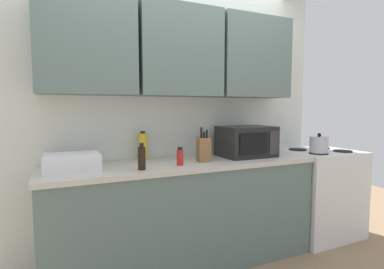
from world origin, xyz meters
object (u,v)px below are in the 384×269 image
object	(u,v)px
stove_range	(318,193)
bottle_yellow_mustard	(143,146)
kettle	(319,145)
bottle_red_sauce	(180,157)
bottle_amber_vinegar	(268,143)
dish_rack	(72,162)
microwave	(246,141)
knife_block	(203,149)
bottle_soy_dark	(142,158)

from	to	relation	value
stove_range	bottle_yellow_mustard	distance (m)	1.93
kettle	bottle_red_sauce	distance (m)	1.46
bottle_amber_vinegar	dish_rack	bearing A→B (deg)	-174.72
dish_rack	bottle_yellow_mustard	xyz separation A→B (m)	(0.58, 0.22, 0.06)
microwave	bottle_red_sauce	world-z (taller)	microwave
microwave	kettle	bearing A→B (deg)	-12.90
kettle	bottle_amber_vinegar	xyz separation A→B (m)	(-0.35, 0.33, -0.01)
dish_rack	bottle_amber_vinegar	size ratio (longest dim) A/B	2.02
stove_range	bottle_amber_vinegar	world-z (taller)	bottle_amber_vinegar
bottle_red_sauce	bottle_amber_vinegar	size ratio (longest dim) A/B	0.76
knife_block	bottle_red_sauce	xyz separation A→B (m)	(-0.24, -0.08, -0.04)
dish_rack	knife_block	bearing A→B (deg)	-3.60
bottle_soy_dark	dish_rack	bearing A→B (deg)	158.25
dish_rack	bottle_yellow_mustard	size ratio (longest dim) A/B	1.52
bottle_soy_dark	bottle_yellow_mustard	distance (m)	0.42
kettle	bottle_amber_vinegar	size ratio (longest dim) A/B	1.02
knife_block	kettle	bearing A→B (deg)	-4.47
bottle_red_sauce	bottle_amber_vinegar	bearing A→B (deg)	16.00
kettle	dish_rack	world-z (taller)	kettle
dish_rack	bottle_red_sauce	xyz separation A→B (m)	(0.78, -0.14, 0.01)
kettle	microwave	xyz separation A→B (m)	(-0.74, 0.17, 0.05)
microwave	dish_rack	bearing A→B (deg)	-179.66
bottle_soy_dark	bottle_amber_vinegar	xyz separation A→B (m)	(1.43, 0.36, -0.00)
bottle_yellow_mustard	microwave	bearing A→B (deg)	-12.75
stove_range	knife_block	distance (m)	1.50
bottle_yellow_mustard	kettle	bearing A→B (deg)	-12.82
stove_range	bottle_yellow_mustard	xyz separation A→B (m)	(-1.83, 0.24, 0.57)
stove_range	bottle_amber_vinegar	xyz separation A→B (m)	(-0.52, 0.19, 0.53)
stove_range	dish_rack	world-z (taller)	dish_rack
microwave	bottle_soy_dark	size ratio (longest dim) A/B	2.45
dish_rack	bottle_red_sauce	distance (m)	0.79
kettle	bottle_yellow_mustard	distance (m)	1.71
stove_range	bottle_red_sauce	size ratio (longest dim) A/B	6.36
bottle_soy_dark	bottle_yellow_mustard	size ratio (longest dim) A/B	0.79
kettle	microwave	distance (m)	0.76
knife_block	bottle_soy_dark	xyz separation A→B (m)	(-0.56, -0.12, -0.02)
dish_rack	knife_block	xyz separation A→B (m)	(1.03, -0.06, 0.04)
microwave	bottle_soy_dark	xyz separation A→B (m)	(-1.04, -0.19, -0.05)
dish_rack	bottle_soy_dark	size ratio (longest dim) A/B	1.94
stove_range	bottle_yellow_mustard	size ratio (longest dim) A/B	3.66
dish_rack	stove_range	bearing A→B (deg)	-0.47
bottle_yellow_mustard	dish_rack	bearing A→B (deg)	-159.41
kettle	bottle_red_sauce	bearing A→B (deg)	179.33
microwave	bottle_amber_vinegar	size ratio (longest dim) A/B	2.56
stove_range	microwave	bearing A→B (deg)	178.18
knife_block	bottle_amber_vinegar	world-z (taller)	knife_block
bottle_yellow_mustard	knife_block	bearing A→B (deg)	-32.49
microwave	bottle_amber_vinegar	distance (m)	0.42
dish_rack	bottle_amber_vinegar	bearing A→B (deg)	5.28
kettle	bottle_yellow_mustard	xyz separation A→B (m)	(-1.66, 0.38, 0.03)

